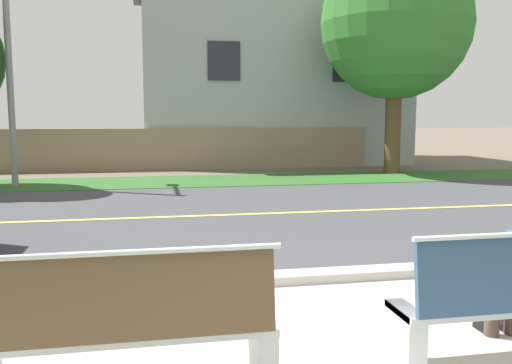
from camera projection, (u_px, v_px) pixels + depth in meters
name	position (u px, v px, depth m)	size (l,w,h in m)	color
ground_plane	(212.00, 203.00, 11.36)	(140.00, 140.00, 0.00)	#665B4C
sidewalk_pavement	(328.00, 364.00, 3.95)	(44.00, 3.60, 0.01)	beige
curb_edge	(270.00, 279.00, 5.84)	(44.00, 0.30, 0.11)	#ADA89E
street_asphalt	(221.00, 215.00, 9.90)	(52.00, 8.00, 0.01)	#424247
road_centre_line	(221.00, 215.00, 9.89)	(48.00, 0.14, 0.01)	#E0CC4C
far_verge_grass	(196.00, 181.00, 15.15)	(48.00, 2.80, 0.02)	#2D6026
bench_left	(127.00, 330.00, 3.41)	(1.90, 0.48, 1.01)	silver
streetlamp	(9.00, 31.00, 13.62)	(0.24, 2.10, 6.81)	gray
shade_tree_centre	(402.00, 12.00, 16.63)	(4.62, 4.62, 7.63)	brown
garden_wall	(181.00, 149.00, 18.41)	(13.00, 0.36, 1.40)	gray
house_across_street	(267.00, 70.00, 21.87)	(10.53, 6.91, 7.24)	#A3ADB2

